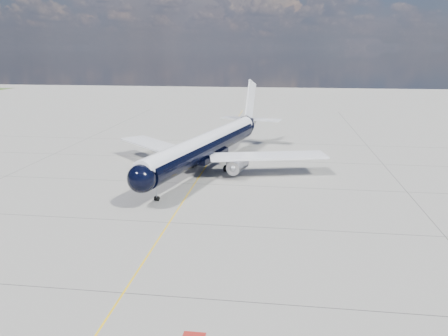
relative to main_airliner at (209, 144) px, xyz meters
The scene contains 3 objects.
ground 5.37m from the main_airliner, 104.87° to the right, with size 320.00×320.00×0.00m, color gray.
taxiway_centerline 9.31m from the main_airliner, 96.02° to the right, with size 0.16×160.00×0.01m, color yellow.
main_airliner is the anchor object (origin of this frame).
Camera 1 is at (12.25, -35.24, 19.28)m, focal length 35.00 mm.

